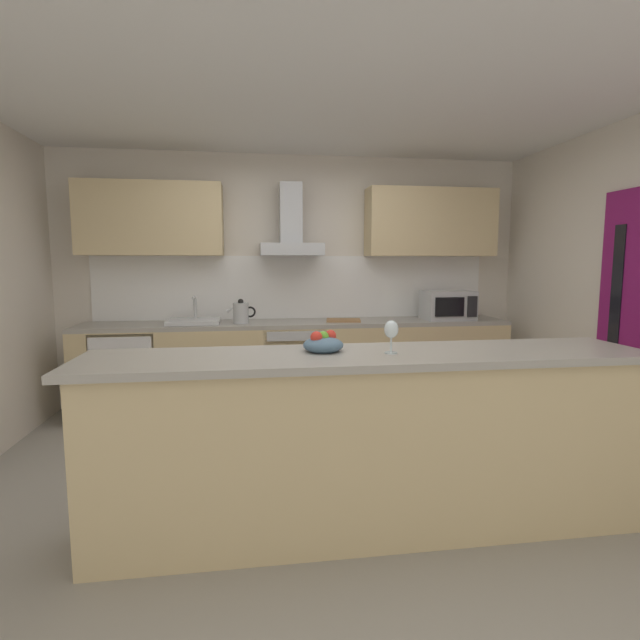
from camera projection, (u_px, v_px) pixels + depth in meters
ground at (323, 480)px, 3.33m from camera, size 5.85×4.92×0.02m
ceiling at (324, 84)px, 3.02m from camera, size 5.85×4.92×0.02m
wall_back at (295, 280)px, 5.15m from camera, size 5.85×0.12×2.60m
backsplash_tile at (296, 287)px, 5.09m from camera, size 4.12×0.02×0.66m
counter_back at (299, 365)px, 4.88m from camera, size 4.26×0.60×0.90m
counter_island at (370, 442)px, 2.64m from camera, size 3.06×0.64×1.01m
upper_cabinets at (297, 221)px, 4.86m from camera, size 4.21×0.32×0.70m
oven at (293, 365)px, 4.85m from camera, size 0.60×0.62×0.80m
refrigerator at (129, 374)px, 4.62m from camera, size 0.58×0.60×0.85m
microwave at (448, 305)px, 4.98m from camera, size 0.50×0.38×0.30m
sink at (194, 321)px, 4.66m from camera, size 0.50×0.40×0.26m
kettle at (241, 313)px, 4.67m from camera, size 0.29×0.15×0.24m
range_hood at (291, 233)px, 4.82m from camera, size 0.62×0.45×0.72m
wine_glass at (391, 331)px, 2.55m from camera, size 0.08×0.08×0.18m
fruit_bowl at (323, 344)px, 2.62m from camera, size 0.22×0.22×0.12m
chopping_board at (343, 320)px, 4.84m from camera, size 0.37×0.27×0.02m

